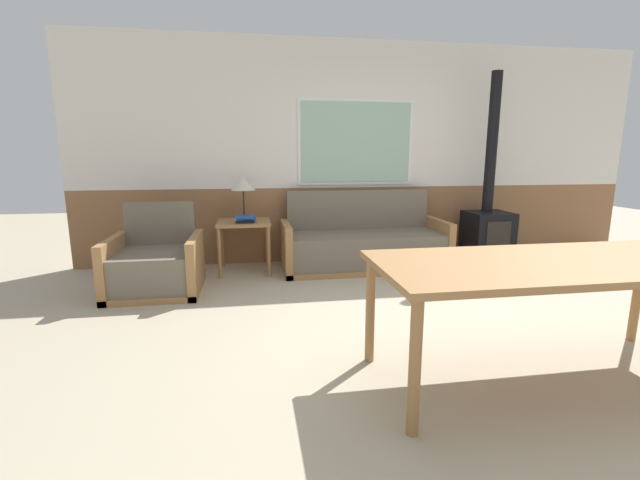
# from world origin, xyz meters

# --- Properties ---
(ground_plane) EXTENTS (16.00, 16.00, 0.00)m
(ground_plane) POSITION_xyz_m (0.00, 0.00, 0.00)
(ground_plane) COLOR #B2A58C
(wall_back) EXTENTS (7.20, 0.09, 2.70)m
(wall_back) POSITION_xyz_m (-0.01, 2.63, 1.36)
(wall_back) COLOR #8E603D
(wall_back) RESTS_ON ground_plane
(couch) EXTENTS (1.93, 0.77, 0.91)m
(couch) POSITION_xyz_m (-0.18, 2.13, 0.27)
(couch) COLOR #9E7042
(couch) RESTS_ON ground_plane
(armchair) EXTENTS (0.86, 0.85, 0.85)m
(armchair) POSITION_xyz_m (-2.44, 1.61, 0.25)
(armchair) COLOR #9E7042
(armchair) RESTS_ON ground_plane
(side_table) EXTENTS (0.60, 0.60, 0.59)m
(side_table) POSITION_xyz_m (-1.58, 2.20, 0.50)
(side_table) COLOR #9E7042
(side_table) RESTS_ON ground_plane
(table_lamp) EXTENTS (0.28, 0.28, 0.50)m
(table_lamp) POSITION_xyz_m (-1.57, 2.30, 1.00)
(table_lamp) COLOR #262628
(table_lamp) RESTS_ON side_table
(book_stack) EXTENTS (0.23, 0.18, 0.08)m
(book_stack) POSITION_xyz_m (-1.56, 2.09, 0.63)
(book_stack) COLOR black
(book_stack) RESTS_ON side_table
(dining_table) EXTENTS (2.11, 0.89, 0.74)m
(dining_table) POSITION_xyz_m (0.24, -0.56, 0.67)
(dining_table) COLOR #9E7042
(dining_table) RESTS_ON ground_plane
(wood_stove) EXTENTS (0.51, 0.50, 2.31)m
(wood_stove) POSITION_xyz_m (1.42, 2.15, 0.56)
(wood_stove) COLOR black
(wood_stove) RESTS_ON ground_plane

